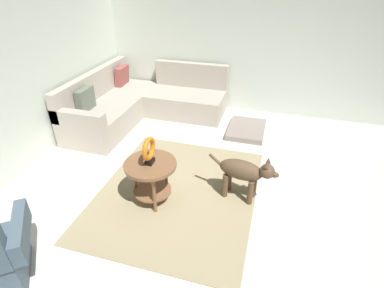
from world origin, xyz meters
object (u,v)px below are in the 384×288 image
side_table (151,172)px  dog (244,172)px  torus_sculpture (149,150)px  sectional_couch (140,103)px  dog_bed_mat (246,129)px

side_table → dog: dog is taller
torus_sculpture → sectional_couch: bearing=27.7°
dog_bed_mat → dog: dog is taller
side_table → dog: (0.34, -1.03, -0.04)m
sectional_couch → dog_bed_mat: bearing=-90.2°
sectional_couch → dog: 2.72m
sectional_couch → torus_sculpture: (-2.05, -1.08, 0.42)m
torus_sculpture → dog: size_ratio=0.39×
dog_bed_mat → side_table: bearing=157.2°
dog_bed_mat → dog: (-1.70, -0.17, 0.33)m
sectional_couch → torus_sculpture: bearing=-152.3°
dog_bed_mat → dog: size_ratio=0.95×
dog_bed_mat → dog: bearing=-174.4°
torus_sculpture → dog: 1.13m
sectional_couch → torus_sculpture: 2.36m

